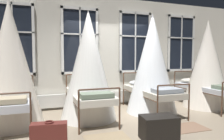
{
  "coord_description": "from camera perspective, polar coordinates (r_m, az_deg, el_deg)",
  "views": [
    {
      "loc": [
        -2.02,
        -4.65,
        1.49
      ],
      "look_at": [
        -0.3,
        0.16,
        1.15
      ],
      "focal_mm": 33.08,
      "sensor_mm": 36.0,
      "label": 1
    }
  ],
  "objects": [
    {
      "name": "cot_first",
      "position": [
        4.89,
        -26.31,
        1.13
      ],
      "size": [
        1.35,
        1.98,
        2.69
      ],
      "rotation": [
        0.0,
        0.0,
        1.57
      ],
      "color": "#4C3323",
      "rests_on": "ground"
    },
    {
      "name": "cot_fourth",
      "position": [
        6.68,
        24.75,
        1.22
      ],
      "size": [
        1.35,
        2.0,
        2.55
      ],
      "rotation": [
        0.0,
        0.0,
        1.55
      ],
      "color": "#4C3323",
      "rests_on": "ground"
    },
    {
      "name": "rug_third",
      "position": [
        4.74,
        19.94,
        -14.73
      ],
      "size": [
        0.82,
        0.59,
        0.01
      ],
      "primitive_type": "cube",
      "rotation": [
        0.0,
        0.0,
        -0.03
      ],
      "color": "brown",
      "rests_on": "ground"
    },
    {
      "name": "cot_third",
      "position": [
        5.58,
        10.98,
        1.42
      ],
      "size": [
        1.35,
        1.99,
        2.62
      ],
      "rotation": [
        0.0,
        0.0,
        1.56
      ],
      "color": "#4C3323",
      "rests_on": "ground"
    },
    {
      "name": "window_bank",
      "position": [
        6.24,
        -0.82,
        0.9
      ],
      "size": [
        6.32,
        0.1,
        2.81
      ],
      "color": "black",
      "rests_on": "ground"
    },
    {
      "name": "back_wall_with_windows",
      "position": [
        6.35,
        -1.17,
        5.07
      ],
      "size": [
        9.58,
        0.1,
        3.27
      ],
      "primitive_type": "cube",
      "color": "beige",
      "rests_on": "ground"
    },
    {
      "name": "rug_second",
      "position": [
        3.92,
        -1.32,
        -18.48
      ],
      "size": [
        0.82,
        0.58,
        0.01
      ],
      "primitive_type": "cube",
      "rotation": [
        0.0,
        0.0,
        -0.03
      ],
      "color": "#8E7A5B",
      "rests_on": "ground"
    },
    {
      "name": "ground",
      "position": [
        5.28,
        3.69,
        -12.62
      ],
      "size": [
        17.17,
        17.17,
        0.0
      ],
      "primitive_type": "plane",
      "color": "gray"
    },
    {
      "name": "travel_trunk",
      "position": [
        3.94,
        12.79,
        -15.24
      ],
      "size": [
        0.68,
        0.47,
        0.42
      ],
      "primitive_type": "cube",
      "rotation": [
        0.0,
        0.0,
        -0.12
      ],
      "color": "black",
      "rests_on": "ground"
    },
    {
      "name": "suitcase_dark",
      "position": [
        3.58,
        -16.96,
        -17.14
      ],
      "size": [
        0.58,
        0.29,
        0.47
      ],
      "rotation": [
        0.0,
        0.0,
        -0.16
      ],
      "color": "#5B231E",
      "rests_on": "ground"
    },
    {
      "name": "cot_second",
      "position": [
        4.94,
        -6.48,
        0.93
      ],
      "size": [
        1.35,
        1.99,
        2.58
      ],
      "rotation": [
        0.0,
        0.0,
        1.56
      ],
      "color": "#4C3323",
      "rests_on": "ground"
    }
  ]
}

